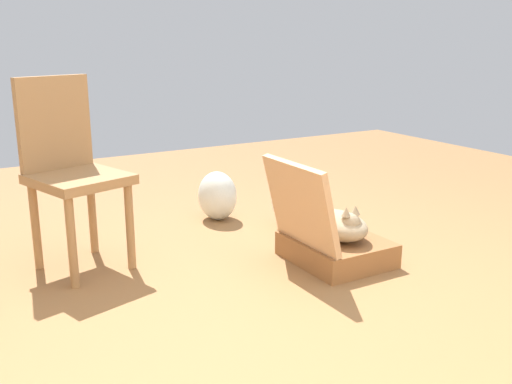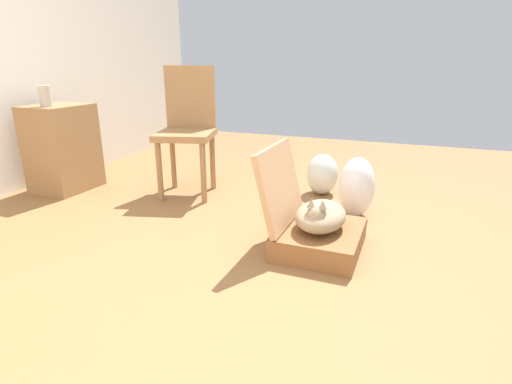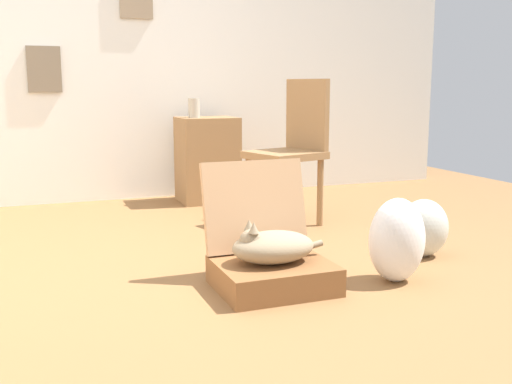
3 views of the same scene
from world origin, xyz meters
TOP-DOWN VIEW (x-y plane):
  - ground_plane at (0.00, 0.00)m, footprint 7.68×7.68m
  - suitcase_base at (0.36, -0.43)m, footprint 0.54×0.46m
  - suitcase_lid at (0.36, -0.18)m, footprint 0.54×0.15m
  - cat at (0.35, -0.43)m, footprint 0.49×0.28m
  - plastic_bag_white at (0.98, -0.54)m, footprint 0.29×0.25m
  - plastic_bag_clear at (1.38, -0.21)m, footprint 0.29×0.25m
  - side_table at (0.71, 1.85)m, footprint 0.47×0.41m
  - vase_tall at (0.59, 1.81)m, footprint 0.09×0.09m
  - chair at (1.03, 0.82)m, footprint 0.56×0.54m

SIDE VIEW (x-z plane):
  - ground_plane at x=0.00m, z-range 0.00..0.00m
  - suitcase_base at x=0.36m, z-range 0.00..0.13m
  - plastic_bag_clear at x=1.38m, z-range 0.00..0.33m
  - plastic_bag_white at x=0.98m, z-range 0.00..0.42m
  - cat at x=0.35m, z-range 0.11..0.32m
  - side_table at x=0.71m, z-range 0.00..0.71m
  - suitcase_lid at x=0.36m, z-range 0.13..0.59m
  - chair at x=1.03m, z-range 0.05..1.06m
  - vase_tall at x=0.59m, z-range 0.71..0.87m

